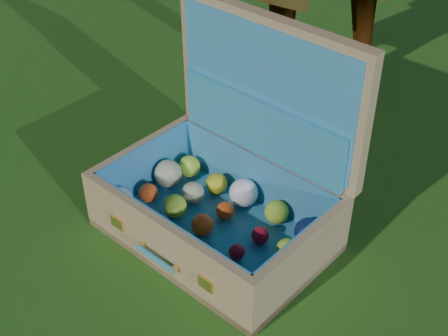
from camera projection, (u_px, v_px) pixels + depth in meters
ground at (142, 226)px, 1.63m from camera, size 60.00×60.00×0.00m
suitcase at (230, 178)px, 1.55m from camera, size 0.67×0.59×0.54m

